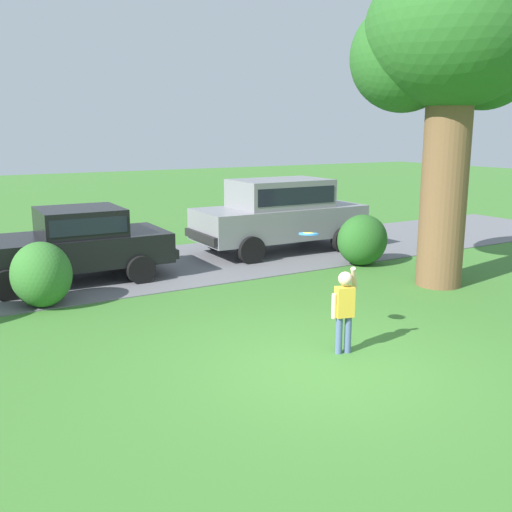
{
  "coord_description": "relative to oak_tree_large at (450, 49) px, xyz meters",
  "views": [
    {
      "loc": [
        -4.56,
        -5.98,
        3.15
      ],
      "look_at": [
        0.29,
        2.27,
        1.1
      ],
      "focal_mm": 41.01,
      "sensor_mm": 36.0,
      "label": 1
    }
  ],
  "objects": [
    {
      "name": "driveway_strip",
      "position": [
        -4.78,
        4.36,
        -4.7
      ],
      "size": [
        28.0,
        4.4,
        0.02
      ],
      "primitive_type": "cube",
      "color": "slate",
      "rests_on": "ground"
    },
    {
      "name": "parked_sedan",
      "position": [
        -6.57,
        4.06,
        -3.86
      ],
      "size": [
        4.44,
        2.17,
        1.56
      ],
      "color": "black",
      "rests_on": "ground"
    },
    {
      "name": "frisbee",
      "position": [
        -4.52,
        -1.7,
        -3.0
      ],
      "size": [
        0.28,
        0.28,
        0.06
      ],
      "color": "#337FDB"
    },
    {
      "name": "child_thrower",
      "position": [
        -4.2,
        -2.16,
        -3.99
      ],
      "size": [
        0.47,
        0.22,
        1.29
      ],
      "color": "#4C608C",
      "rests_on": "ground"
    },
    {
      "name": "shrub_centre",
      "position": [
        -0.22,
        2.1,
        -4.1
      ],
      "size": [
        1.27,
        1.06,
        1.22
      ],
      "color": "#286023",
      "rests_on": "ground"
    },
    {
      "name": "parked_suv",
      "position": [
        -1.05,
        4.45,
        -3.63
      ],
      "size": [
        4.72,
        2.15,
        1.92
      ],
      "color": "gray",
      "rests_on": "ground"
    },
    {
      "name": "ground_plane",
      "position": [
        -4.78,
        -2.44,
        -4.71
      ],
      "size": [
        80.0,
        80.0,
        0.0
      ],
      "primitive_type": "plane",
      "color": "#3D752D"
    },
    {
      "name": "shrub_centre_left",
      "position": [
        -7.49,
        2.45,
        -4.11
      ],
      "size": [
        1.08,
        1.22,
        1.2
      ],
      "color": "#33702B",
      "rests_on": "ground"
    },
    {
      "name": "oak_tree_large",
      "position": [
        0.0,
        0.0,
        0.0
      ],
      "size": [
        3.72,
        3.64,
        6.5
      ],
      "color": "brown",
      "rests_on": "ground"
    }
  ]
}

